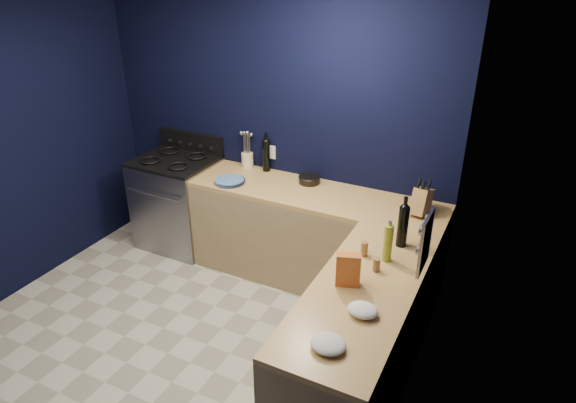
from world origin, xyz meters
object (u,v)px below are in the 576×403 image
Objects in this scene: gas_range at (179,204)px; utensil_crock at (247,160)px; knife_block at (422,202)px; crouton_bag at (348,270)px; plate_stack at (229,181)px.

utensil_crock is (0.69, 0.27, 0.51)m from gas_range.
knife_block reaches higher than crouton_bag.
knife_block is 0.95× the size of crouton_bag.
gas_range is 4.10× the size of crouton_bag.
knife_block is at bearing 6.11° from plate_stack.
crouton_bag is (-0.18, -1.18, 0.01)m from knife_block.
gas_range is 4.30× the size of knife_block.
knife_block reaches higher than gas_range.
knife_block is (2.45, 0.05, 0.55)m from gas_range.
gas_range is 6.40× the size of utensil_crock.
knife_block is at bearing 62.01° from crouton_bag.
utensil_crock reaches higher than plate_stack.
crouton_bag is (2.26, -1.13, 0.55)m from gas_range.
plate_stack is at bearing -165.83° from knife_block.
knife_block is 1.20m from crouton_bag.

